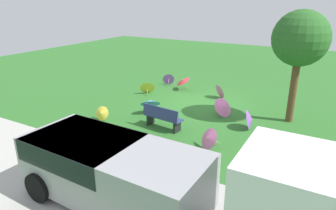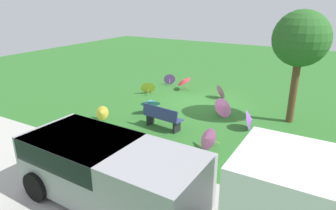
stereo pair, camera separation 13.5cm
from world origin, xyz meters
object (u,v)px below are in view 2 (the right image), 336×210
at_px(park_bench, 162,117).
at_px(parasol_yellow_0, 148,87).
at_px(parasol_yellow_1, 102,113).
at_px(van_dark, 106,166).
at_px(shade_tree, 301,40).
at_px(parasol_purple_1, 250,120).
at_px(parasol_pink_4, 207,139).
at_px(parasol_pink_0, 224,107).
at_px(parasol_blue_0, 150,102).
at_px(parasol_purple_0, 170,79).
at_px(parasol_red_1, 184,81).
at_px(parasol_pink_3, 222,91).

height_order(park_bench, parasol_yellow_0, park_bench).
height_order(parasol_yellow_0, parasol_yellow_1, parasol_yellow_0).
height_order(van_dark, parasol_yellow_0, van_dark).
height_order(shade_tree, parasol_purple_1, shade_tree).
distance_m(van_dark, parasol_yellow_0, 8.83).
relative_size(parasol_purple_1, parasol_pink_4, 0.94).
bearing_deg(parasol_pink_0, parasol_yellow_0, -13.18).
relative_size(shade_tree, parasol_pink_4, 5.03).
bearing_deg(parasol_blue_0, parasol_yellow_0, -54.14).
height_order(parasol_pink_0, parasol_purple_0, parasol_pink_0).
height_order(park_bench, parasol_purple_1, park_bench).
bearing_deg(van_dark, parasol_yellow_0, -62.77).
bearing_deg(parasol_blue_0, shade_tree, -159.40).
distance_m(shade_tree, parasol_yellow_1, 8.20).
relative_size(park_bench, parasol_pink_4, 1.89).
relative_size(parasol_red_1, parasol_pink_4, 1.24).
relative_size(parasol_pink_0, parasol_yellow_0, 1.14).
bearing_deg(parasol_pink_0, van_dark, 85.50).
xyz_separation_m(shade_tree, parasol_pink_3, (3.48, -1.50, -2.92)).
height_order(park_bench, parasol_yellow_1, park_bench).
bearing_deg(parasol_purple_0, parasol_pink_4, 128.82).
bearing_deg(parasol_yellow_0, parasol_yellow_1, 95.46).
bearing_deg(parasol_blue_0, parasol_red_1, -84.48).
distance_m(van_dark, shade_tree, 8.46).
bearing_deg(shade_tree, parasol_pink_0, 16.81).
height_order(van_dark, park_bench, van_dark).
height_order(parasol_yellow_0, parasol_purple_1, parasol_purple_1).
distance_m(parasol_yellow_1, parasol_pink_4, 4.72).
bearing_deg(parasol_pink_3, parasol_purple_1, 126.63).
bearing_deg(parasol_pink_3, parasol_pink_0, 113.02).
xyz_separation_m(van_dark, parasol_yellow_1, (3.65, -3.84, -0.61)).
relative_size(parasol_pink_0, parasol_red_1, 0.98).
bearing_deg(parasol_yellow_1, parasol_red_1, -99.69).
xyz_separation_m(shade_tree, parasol_red_1, (5.76, -1.80, -2.75)).
height_order(van_dark, parasol_pink_0, van_dark).
height_order(parasol_yellow_1, parasol_blue_0, parasol_blue_0).
height_order(parasol_purple_0, parasol_blue_0, parasol_blue_0).
distance_m(parasol_pink_0, parasol_red_1, 4.14).
bearing_deg(parasol_red_1, parasol_yellow_1, 80.31).
height_order(parasol_yellow_1, parasol_red_1, parasol_red_1).
bearing_deg(parasol_yellow_1, van_dark, 133.52).
bearing_deg(parasol_purple_0, parasol_yellow_1, 92.64).
height_order(parasol_purple_0, parasol_pink_3, parasol_pink_3).
bearing_deg(van_dark, park_bench, -76.31).
bearing_deg(shade_tree, van_dark, 67.96).
relative_size(parasol_purple_1, parasol_blue_0, 0.70).
bearing_deg(van_dark, parasol_purple_1, -107.34).
xyz_separation_m(park_bench, parasol_pink_0, (-1.59, -2.43, -0.07)).
bearing_deg(parasol_purple_1, parasol_pink_4, 70.74).
xyz_separation_m(parasol_pink_0, parasol_pink_4, (-0.54, 3.07, -0.04)).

